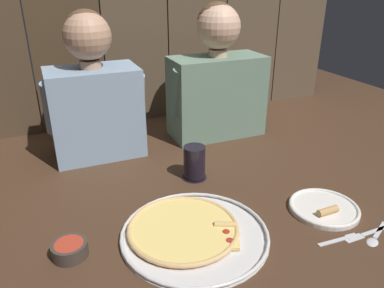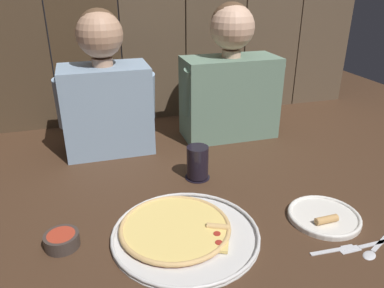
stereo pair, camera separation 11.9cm
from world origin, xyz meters
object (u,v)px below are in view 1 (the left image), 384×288
Objects in this scene: pizza_tray at (190,231)px; dinner_plate at (324,208)px; dipping_bowl at (70,249)px; diner_left at (94,93)px; drinking_glass at (194,163)px; diner_right at (217,78)px.

pizza_tray is 0.43m from dinner_plate.
diner_left is at bearing 72.78° from dipping_bowl.
dinner_plate is at bearing -50.31° from drinking_glass.
dipping_bowl is 0.67m from diner_left.
dipping_bowl is at bearing 172.80° from dinner_plate.
diner_left reaches higher than pizza_tray.
dipping_bowl is 0.96m from diner_right.
diner_left is at bearing 102.19° from pizza_tray.
drinking_glass is (0.14, 0.30, 0.05)m from pizza_tray.
diner_left is 0.98× the size of diner_right.
drinking_glass is 0.21× the size of diner_right.
dinner_plate is at bearing -7.23° from pizza_tray.
dinner_plate is 1.76× the size of drinking_glass.
pizza_tray is 0.79m from diner_right.
pizza_tray is at bearing -77.81° from diner_left.
diner_left reaches higher than dinner_plate.
pizza_tray is 1.94× the size of dinner_plate.
pizza_tray is at bearing 172.77° from dinner_plate.
diner_right is at bearing 53.36° from drinking_glass.
diner_right reaches higher than dinner_plate.
dipping_bowl reaches higher than pizza_tray.
drinking_glass is at bearing 129.69° from dinner_plate.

